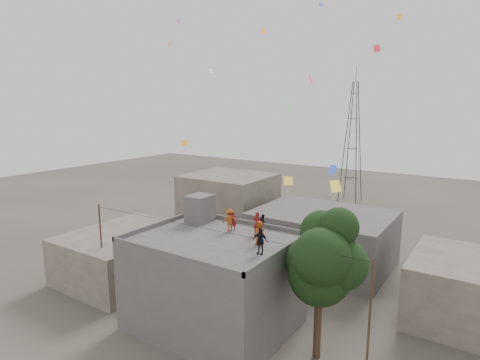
% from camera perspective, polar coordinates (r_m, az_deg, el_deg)
% --- Properties ---
extents(ground, '(140.00, 140.00, 0.00)m').
position_cam_1_polar(ground, '(28.96, -3.70, -19.81)').
color(ground, '#403C35').
rests_on(ground, ground).
extents(main_building, '(10.00, 8.00, 6.10)m').
position_cam_1_polar(main_building, '(27.53, -3.78, -14.34)').
color(main_building, '#55514F').
rests_on(main_building, ground).
extents(parapet, '(10.00, 8.00, 0.30)m').
position_cam_1_polar(parapet, '(26.34, -3.87, -8.02)').
color(parapet, '#55514F').
rests_on(parapet, main_building).
extents(stair_head_box, '(1.60, 1.80, 2.00)m').
position_cam_1_polar(stair_head_box, '(29.95, -5.75, -4.03)').
color(stair_head_box, '#55514F').
rests_on(stair_head_box, main_building).
extents(neighbor_west, '(8.00, 10.00, 4.00)m').
position_cam_1_polar(neighbor_west, '(36.36, -15.93, -10.15)').
color(neighbor_west, '#5C5449').
rests_on(neighbor_west, ground).
extents(neighbor_north, '(12.00, 9.00, 5.00)m').
position_cam_1_polar(neighbor_north, '(38.26, 11.63, -8.10)').
color(neighbor_north, '#55514F').
rests_on(neighbor_north, ground).
extents(neighbor_northwest, '(9.00, 8.00, 7.00)m').
position_cam_1_polar(neighbor_northwest, '(45.17, -1.60, -3.63)').
color(neighbor_northwest, '#5C5449').
rests_on(neighbor_northwest, ground).
extents(neighbor_east, '(7.00, 8.00, 4.40)m').
position_cam_1_polar(neighbor_east, '(32.32, 29.42, -13.50)').
color(neighbor_east, '#5C5449').
rests_on(neighbor_east, ground).
extents(tree, '(4.90, 4.60, 9.10)m').
position_cam_1_polar(tree, '(23.46, 11.80, -11.02)').
color(tree, black).
rests_on(tree, ground).
extents(utility_line, '(20.12, 0.62, 7.40)m').
position_cam_1_polar(utility_line, '(26.03, -4.62, -14.01)').
color(utility_line, black).
rests_on(utility_line, ground).
extents(transmission_tower, '(2.97, 2.97, 20.01)m').
position_cam_1_polar(transmission_tower, '(63.03, 15.71, 5.21)').
color(transmission_tower, black).
rests_on(transmission_tower, ground).
extents(person_red_adult, '(0.63, 0.47, 1.59)m').
position_cam_1_polar(person_red_adult, '(26.82, 2.48, -6.21)').
color(person_red_adult, maroon).
rests_on(person_red_adult, main_building).
extents(person_orange_child, '(0.84, 0.65, 1.52)m').
position_cam_1_polar(person_orange_child, '(25.09, 2.79, -7.50)').
color(person_orange_child, '#A33D12').
rests_on(person_orange_child, main_building).
extents(person_dark_child, '(0.66, 0.69, 1.13)m').
position_cam_1_polar(person_dark_child, '(27.95, 3.30, -6.01)').
color(person_dark_child, black).
rests_on(person_dark_child, main_building).
extents(person_dark_adult, '(0.97, 0.49, 1.59)m').
position_cam_1_polar(person_dark_adult, '(23.55, 2.88, -8.66)').
color(person_dark_adult, black).
rests_on(person_dark_adult, main_building).
extents(person_orange_adult, '(1.15, 1.07, 1.56)m').
position_cam_1_polar(person_orange_adult, '(27.73, -1.47, -5.67)').
color(person_orange_adult, '#AE4313').
rests_on(person_orange_adult, main_building).
extents(person_red_child, '(0.57, 0.56, 1.33)m').
position_cam_1_polar(person_red_child, '(27.81, -0.98, -5.86)').
color(person_red_child, maroon).
rests_on(person_red_child, main_building).
extents(kites, '(17.19, 16.50, 12.95)m').
position_cam_1_polar(kites, '(29.00, 5.85, 11.54)').
color(kites, orange).
rests_on(kites, ground).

